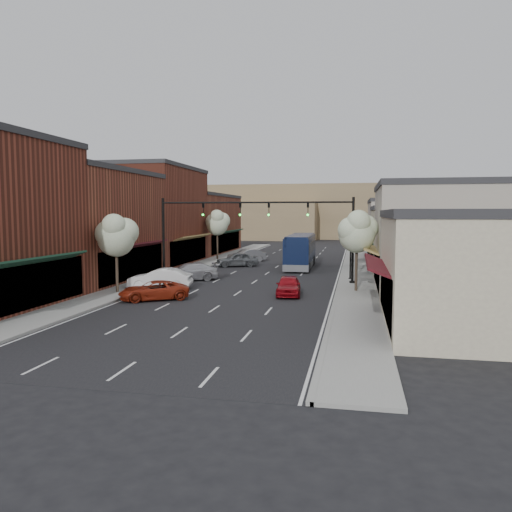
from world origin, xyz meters
The scene contains 29 objects.
ground centered at (0.00, 0.00, 0.00)m, with size 160.00×160.00×0.00m, color black.
sidewalk_left centered at (-8.40, 18.50, 0.07)m, with size 2.80×73.00×0.15m, color gray.
sidewalk_right centered at (8.40, 18.50, 0.07)m, with size 2.80×73.00×0.15m, color gray.
curb_left centered at (-7.00, 18.50, 0.07)m, with size 0.25×73.00×0.17m, color gray.
curb_right centered at (7.00, 18.50, 0.07)m, with size 0.25×73.00×0.17m, color gray.
bldg_left_midnear centered at (-14.23, 6.00, 4.66)m, with size 10.14×14.10×9.40m.
bldg_left_midfar centered at (-14.24, 20.00, 5.40)m, with size 10.14×14.10×10.90m.
bldg_left_far centered at (-14.22, 36.00, 4.16)m, with size 10.14×18.10×8.40m.
bldg_right_near centered at (13.69, -6.00, 2.92)m, with size 9.14×12.10×5.90m.
bldg_right_midnear centered at (13.72, 6.00, 3.91)m, with size 9.14×12.10×7.90m.
bldg_right_midfar centered at (13.70, 18.00, 3.17)m, with size 9.14×12.10×6.40m.
bldg_right_far centered at (13.71, 32.00, 3.66)m, with size 9.14×16.10×7.40m.
hill_far centered at (0.00, 90.00, 6.00)m, with size 120.00×30.00×12.00m, color #7A6647.
hill_near centered at (-25.00, 78.00, 4.00)m, with size 50.00×20.00×8.00m, color #7A6647.
signal_mast_right centered at (5.62, 8.00, 4.62)m, with size 8.22×0.46×7.00m.
signal_mast_left centered at (-5.62, 8.00, 4.62)m, with size 8.22×0.46×7.00m.
tree_right_near centered at (8.35, 3.94, 4.45)m, with size 2.85×2.65×5.95m.
tree_right_far centered at (8.35, 19.94, 3.99)m, with size 2.85×2.65×5.43m.
tree_left_near centered at (-8.25, -0.06, 4.22)m, with size 2.85×2.65×5.69m.
tree_left_far centered at (-8.25, 25.94, 4.60)m, with size 2.85×2.65×6.13m.
lamp_post_near centered at (7.80, 10.50, 3.01)m, with size 0.44×0.44×4.44m.
lamp_post_far centered at (7.80, 28.00, 3.01)m, with size 0.44×0.44×4.44m.
coach_bus centered at (2.56, 19.73, 1.80)m, with size 2.75×11.34×3.45m.
red_hatchback centered at (3.69, 1.78, 0.69)m, with size 1.64×4.08×1.39m, color maroon.
parked_car_a centered at (-4.80, -1.78, 0.63)m, with size 2.09×4.54×1.26m, color maroon.
parked_car_b centered at (-6.20, 2.72, 0.79)m, with size 1.66×4.77×1.57m, color white.
parked_car_c centered at (-5.71, 7.78, 0.74)m, with size 2.08×5.12×1.48m, color #A9A9AF.
parked_car_d centered at (-4.20, 19.23, 0.77)m, with size 1.82×4.51×1.54m, color #585B5F.
parked_car_e centered at (-4.37, 24.69, 0.74)m, with size 1.58×4.52×1.49m, color #95969A.
Camera 1 is at (8.27, -32.38, 5.74)m, focal length 35.00 mm.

